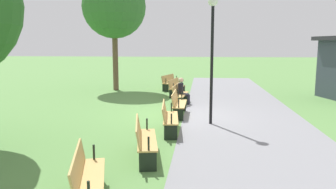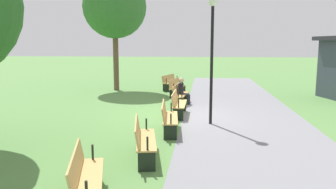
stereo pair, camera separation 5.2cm
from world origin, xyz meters
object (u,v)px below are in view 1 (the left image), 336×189
(bench_3, at_px, (178,103))
(lamp_post, at_px, (212,37))
(bench_5, at_px, (144,138))
(bench_4, at_px, (168,117))
(bench_0, at_px, (170,82))
(bench_6, at_px, (87,177))
(person_seated, at_px, (183,90))
(tree_1, at_px, (114,7))
(bench_2, at_px, (179,94))
(bench_1, at_px, (176,87))

(bench_3, distance_m, lamp_post, 2.97)
(bench_5, bearing_deg, bench_4, 161.09)
(bench_0, height_order, bench_4, same)
(bench_6, bearing_deg, person_seated, 157.51)
(bench_0, xyz_separation_m, bench_6, (14.21, 0.00, 0.00))
(lamp_post, bearing_deg, tree_1, -145.56)
(bench_0, bearing_deg, bench_2, 27.02)
(lamp_post, bearing_deg, bench_1, -164.49)
(bench_1, xyz_separation_m, bench_2, (2.38, 0.34, 0.00))
(bench_2, xyz_separation_m, person_seated, (-0.02, 0.15, 0.16))
(bench_1, distance_m, bench_2, 2.40)
(bench_4, height_order, bench_5, same)
(person_seated, height_order, lamp_post, lamp_post)
(bench_3, xyz_separation_m, lamp_post, (1.20, 1.21, 2.43))
(bench_1, relative_size, bench_2, 1.01)
(bench_5, height_order, bench_6, same)
(bench_2, distance_m, person_seated, 0.22)
(bench_5, bearing_deg, bench_3, 163.78)
(tree_1, bearing_deg, bench_0, 97.63)
(bench_3, relative_size, bench_5, 0.97)
(bench_4, xyz_separation_m, person_seated, (-4.81, 0.15, 0.16))
(bench_0, bearing_deg, lamp_post, 31.18)
(bench_6, height_order, tree_1, tree_1)
(bench_4, relative_size, bench_5, 0.99)
(bench_0, distance_m, bench_1, 2.40)
(bench_2, height_order, bench_3, same)
(person_seated, bearing_deg, bench_5, 1.57)
(bench_1, bearing_deg, person_seated, 22.40)
(bench_0, relative_size, bench_3, 1.03)
(bench_1, height_order, bench_5, same)
(bench_0, relative_size, bench_5, 1.00)
(tree_1, bearing_deg, bench_1, 63.01)
(bench_5, bearing_deg, tree_1, -172.73)
(bench_1, bearing_deg, bench_5, 10.83)
(bench_3, bearing_deg, bench_0, -171.92)
(bench_0, relative_size, bench_2, 1.01)
(bench_3, distance_m, bench_6, 7.18)
(bench_0, distance_m, bench_3, 7.18)
(bench_5, height_order, person_seated, person_seated)
(bench_1, bearing_deg, bench_2, 18.91)
(bench_3, distance_m, tree_1, 9.00)
(bench_1, bearing_deg, tree_1, -106.16)
(bench_3, relative_size, person_seated, 1.53)
(bench_0, distance_m, bench_6, 14.21)
(bench_3, height_order, bench_6, same)
(bench_1, xyz_separation_m, tree_1, (-1.91, -3.74, 4.34))
(bench_5, xyz_separation_m, bench_6, (2.33, -0.56, 0.00))
(bench_6, bearing_deg, bench_5, 150.29)
(bench_5, relative_size, bench_6, 1.00)
(bench_6, height_order, lamp_post, lamp_post)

